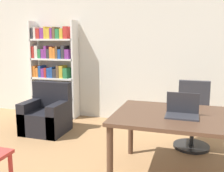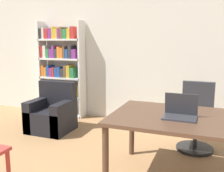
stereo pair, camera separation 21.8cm
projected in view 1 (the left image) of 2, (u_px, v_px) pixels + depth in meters
name	position (u px, v px, depth m)	size (l,w,h in m)	color
wall_back	(141.00, 52.00, 4.98)	(8.00, 0.06, 2.70)	silver
desk	(192.00, 123.00, 2.92)	(1.73, 1.08, 0.76)	#4C3323
laptop	(182.00, 111.00, 2.87)	(0.35, 0.25, 0.26)	#2D2D33
office_chair	(193.00, 118.00, 3.91)	(0.53, 0.53, 0.98)	black
armchair	(47.00, 116.00, 4.55)	(0.70, 0.65, 0.85)	black
bookshelf	(53.00, 71.00, 5.41)	(0.98, 0.28, 1.96)	white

